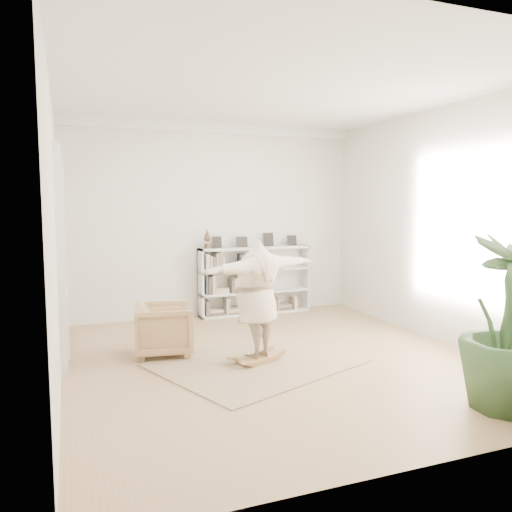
{
  "coord_description": "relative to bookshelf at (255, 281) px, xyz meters",
  "views": [
    {
      "loc": [
        -2.62,
        -6.11,
        2.13
      ],
      "look_at": [
        -0.15,
        0.4,
        1.39
      ],
      "focal_mm": 35.0,
      "sensor_mm": 36.0,
      "label": 1
    }
  ],
  "objects": [
    {
      "name": "person",
      "position": [
        -1.05,
        -2.86,
        0.28
      ],
      "size": [
        1.98,
        1.19,
        1.56
      ],
      "primitive_type": "imported",
      "rotation": [
        0.0,
        0.0,
        3.51
      ],
      "color": "beige",
      "rests_on": "rocker_board"
    },
    {
      "name": "armchair",
      "position": [
        -2.14,
        -2.03,
        -0.27
      ],
      "size": [
        0.89,
        0.87,
        0.72
      ],
      "primitive_type": "imported",
      "rotation": [
        0.0,
        0.0,
        1.44
      ],
      "color": "tan",
      "rests_on": "floor"
    },
    {
      "name": "houseplant",
      "position": [
        0.84,
        -5.17,
        0.27
      ],
      "size": [
        1.33,
        1.33,
        1.8
      ],
      "primitive_type": "imported",
      "rotation": [
        0.0,
        0.0,
        0.42
      ],
      "color": "#2D4A25",
      "rests_on": "floor"
    },
    {
      "name": "rug",
      "position": [
        -1.05,
        -2.86,
        -0.63
      ],
      "size": [
        3.06,
        2.77,
        0.02
      ],
      "primitive_type": "cube",
      "rotation": [
        0.0,
        0.0,
        0.37
      ],
      "color": "tan",
      "rests_on": "floor"
    },
    {
      "name": "bookshelf",
      "position": [
        0.0,
        0.0,
        0.0
      ],
      "size": [
        2.2,
        0.35,
        1.64
      ],
      "color": "silver",
      "rests_on": "floor"
    },
    {
      "name": "rocker_board",
      "position": [
        -1.05,
        -2.86,
        -0.56
      ],
      "size": [
        0.64,
        0.51,
        0.12
      ],
      "rotation": [
        0.0,
        0.0,
        0.37
      ],
      "color": "olive",
      "rests_on": "rug"
    },
    {
      "name": "room_shell",
      "position": [
        -0.74,
        0.12,
        2.87
      ],
      "size": [
        6.0,
        6.0,
        6.0
      ],
      "color": "silver",
      "rests_on": "floor"
    },
    {
      "name": "doors",
      "position": [
        -3.45,
        -1.52,
        0.76
      ],
      "size": [
        0.09,
        1.78,
        2.92
      ],
      "color": "white",
      "rests_on": "floor"
    },
    {
      "name": "floor",
      "position": [
        -0.74,
        -2.82,
        -0.64
      ],
      "size": [
        6.0,
        6.0,
        0.0
      ],
      "primitive_type": "plane",
      "color": "tan",
      "rests_on": "ground"
    }
  ]
}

